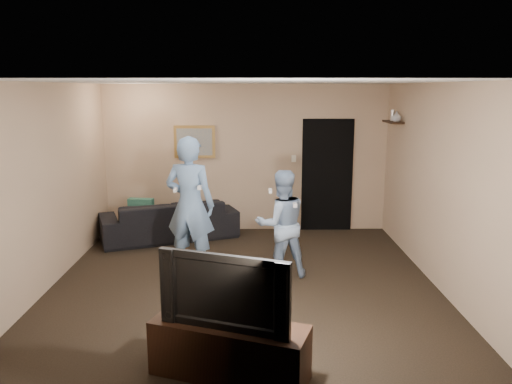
{
  "coord_description": "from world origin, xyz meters",
  "views": [
    {
      "loc": [
        0.11,
        -6.29,
        2.53
      ],
      "look_at": [
        0.16,
        0.3,
        1.15
      ],
      "focal_mm": 35.0,
      "sensor_mm": 36.0,
      "label": 1
    }
  ],
  "objects_px": {
    "sofa": "(169,219)",
    "wii_player_right": "(281,224)",
    "wii_player_left": "(190,205)",
    "television": "(229,288)",
    "tv_console": "(229,350)"
  },
  "relations": [
    {
      "from": "tv_console",
      "to": "television",
      "type": "xyz_separation_m",
      "value": [
        0.0,
        0.0,
        0.59
      ]
    },
    {
      "from": "tv_console",
      "to": "wii_player_right",
      "type": "xyz_separation_m",
      "value": [
        0.6,
        2.43,
        0.49
      ]
    },
    {
      "from": "tv_console",
      "to": "television",
      "type": "height_order",
      "value": "television"
    },
    {
      "from": "wii_player_right",
      "to": "television",
      "type": "bearing_deg",
      "value": -103.78
    },
    {
      "from": "sofa",
      "to": "wii_player_left",
      "type": "xyz_separation_m",
      "value": [
        0.56,
        -1.57,
        0.62
      ]
    },
    {
      "from": "sofa",
      "to": "wii_player_left",
      "type": "relative_size",
      "value": 1.19
    },
    {
      "from": "wii_player_right",
      "to": "sofa",
      "type": "bearing_deg",
      "value": 135.59
    },
    {
      "from": "sofa",
      "to": "tv_console",
      "type": "relative_size",
      "value": 1.62
    },
    {
      "from": "sofa",
      "to": "wii_player_left",
      "type": "height_order",
      "value": "wii_player_left"
    },
    {
      "from": "sofa",
      "to": "television",
      "type": "bearing_deg",
      "value": 85.43
    },
    {
      "from": "tv_console",
      "to": "wii_player_left",
      "type": "xyz_separation_m",
      "value": [
        -0.65,
        2.64,
        0.7
      ]
    },
    {
      "from": "wii_player_right",
      "to": "wii_player_left",
      "type": "bearing_deg",
      "value": 170.68
    },
    {
      "from": "television",
      "to": "wii_player_left",
      "type": "relative_size",
      "value": 0.62
    },
    {
      "from": "sofa",
      "to": "wii_player_right",
      "type": "xyz_separation_m",
      "value": [
        1.81,
        -1.77,
        0.41
      ]
    },
    {
      "from": "wii_player_left",
      "to": "television",
      "type": "bearing_deg",
      "value": -76.13
    }
  ]
}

